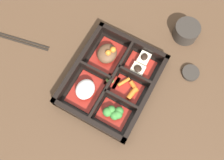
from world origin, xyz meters
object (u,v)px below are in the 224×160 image
chopsticks (16,39)px  sauce_dish (190,73)px  bowl_rice (85,90)px  tea_cup (186,31)px

chopsticks → sauce_dish: (0.17, -0.55, 0.00)m
bowl_rice → sauce_dish: bearing=-50.4°
bowl_rice → tea_cup: (0.33, -0.18, -0.00)m
chopsticks → sauce_dish: bearing=-73.1°
chopsticks → sauce_dish: 0.57m
chopsticks → sauce_dish: sauce_dish is taller
chopsticks → sauce_dish: size_ratio=4.17×
bowl_rice → tea_cup: size_ratio=1.40×
tea_cup → sauce_dish: tea_cup is taller
bowl_rice → chopsticks: (0.04, 0.29, -0.02)m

